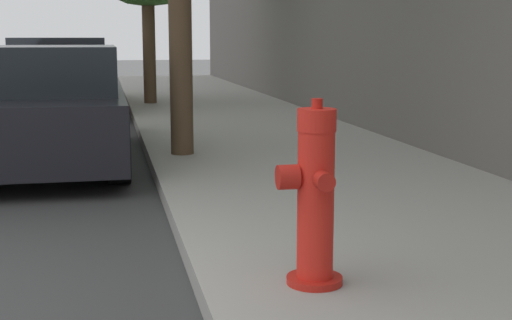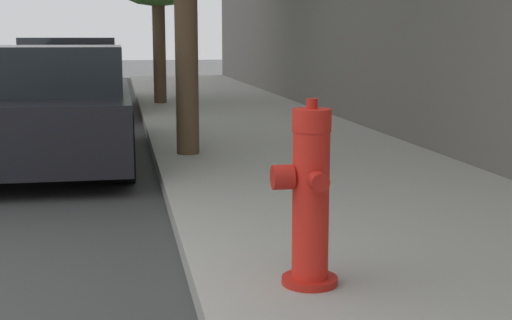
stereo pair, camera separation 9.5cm
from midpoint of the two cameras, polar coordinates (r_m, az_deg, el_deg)
name	(u,v)px [view 1 (the left image)]	position (r m, az deg, el deg)	size (l,w,h in m)	color
sidewalk_slab	(505,299)	(3.77, 18.63, -10.47)	(2.94, 40.00, 0.13)	#99968E
fire_hydrant	(314,199)	(3.48, 3.92, -3.12)	(0.33, 0.35, 0.92)	red
parked_car_near	(40,107)	(7.81, -17.24, 4.05)	(1.75, 3.85, 1.25)	black
parked_car_mid	(62,76)	(13.28, -15.46, 6.48)	(1.70, 4.33, 1.33)	maroon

